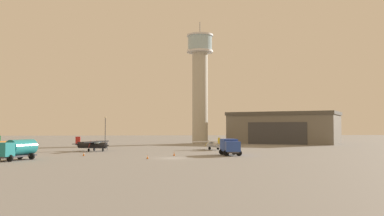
% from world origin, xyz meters
% --- Properties ---
extents(ground_plane, '(400.00, 400.00, 0.00)m').
position_xyz_m(ground_plane, '(0.00, 0.00, 0.00)').
color(ground_plane, gray).
extents(control_tower, '(7.99, 7.99, 37.15)m').
position_xyz_m(control_tower, '(11.65, 60.01, 19.37)').
color(control_tower, '#B2AD9E').
rests_on(control_tower, ground_plane).
extents(hangar, '(36.06, 31.29, 9.53)m').
position_xyz_m(hangar, '(37.35, 59.01, 4.78)').
color(hangar, '#6B665B').
rests_on(hangar, ground_plane).
extents(airplane_black, '(7.77, 9.81, 2.97)m').
position_xyz_m(airplane_black, '(-15.21, 21.10, 1.38)').
color(airplane_black, black).
rests_on(airplane_black, ground_plane).
extents(airplane_orange, '(8.38, 10.51, 3.23)m').
position_xyz_m(airplane_orange, '(-30.26, 19.11, 1.51)').
color(airplane_orange, orange).
rests_on(airplane_orange, ground_plane).
extents(airplane_silver, '(9.14, 7.14, 2.70)m').
position_xyz_m(airplane_silver, '(10.35, 24.30, 1.26)').
color(airplane_silver, '#B7BABF').
rests_on(airplane_silver, ground_plane).
extents(truck_box_blue, '(3.33, 5.82, 2.82)m').
position_xyz_m(truck_box_blue, '(10.40, 5.93, 1.59)').
color(truck_box_blue, '#38383D').
rests_on(truck_box_blue, ground_plane).
extents(truck_fuel_tanker_teal, '(5.02, 7.22, 3.04)m').
position_xyz_m(truck_fuel_tanker_teal, '(-23.03, -2.24, 1.70)').
color(truck_fuel_tanker_teal, '#38383D').
rests_on(truck_fuel_tanker_teal, ground_plane).
extents(light_post_west, '(0.44, 0.44, 7.83)m').
position_xyz_m(light_post_west, '(-15.47, 49.42, 4.72)').
color(light_post_west, '#38383D').
rests_on(light_post_west, ground_plane).
extents(traffic_cone_near_left, '(0.36, 0.36, 0.73)m').
position_xyz_m(traffic_cone_near_left, '(0.65, 5.24, 0.36)').
color(traffic_cone_near_left, black).
rests_on(traffic_cone_near_left, ground_plane).
extents(traffic_cone_near_right, '(0.36, 0.36, 0.59)m').
position_xyz_m(traffic_cone_near_right, '(-3.84, -1.46, 0.29)').
color(traffic_cone_near_right, black).
rests_on(traffic_cone_near_right, ground_plane).
extents(traffic_cone_mid_apron, '(0.36, 0.36, 0.66)m').
position_xyz_m(traffic_cone_mid_apron, '(-14.68, 6.74, 0.32)').
color(traffic_cone_mid_apron, black).
rests_on(traffic_cone_mid_apron, ground_plane).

